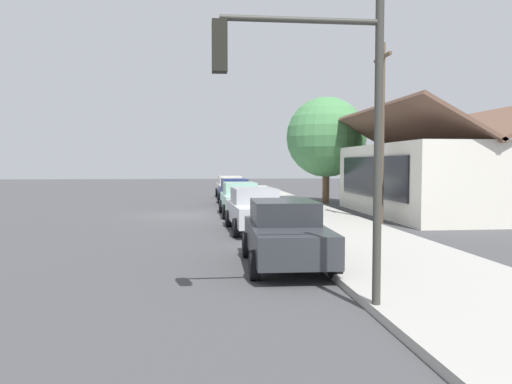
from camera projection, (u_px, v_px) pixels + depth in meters
name	position (u px, v px, depth m)	size (l,w,h in m)	color
ground_plane	(186.00, 215.00, 24.60)	(120.00, 120.00, 0.00)	#424244
sidewalk_curb	(300.00, 213.00, 25.20)	(60.00, 4.20, 0.16)	#A3A099
car_ivory	(230.00, 187.00, 37.57)	(4.73, 2.11, 1.59)	silver
car_navy	(235.00, 191.00, 31.07)	(4.82, 2.06, 1.59)	navy
car_seafoam	(240.00, 199.00, 24.69)	(4.64, 2.00, 1.59)	#9ED1BC
car_silver	(255.00, 209.00, 18.95)	(4.81, 2.13, 1.59)	silver
car_charcoal	(286.00, 233.00, 12.42)	(4.42, 2.07, 1.59)	#2D3035
storefront_building	(432.00, 177.00, 24.81)	(11.80, 6.47, 5.21)	silver
shade_tree	(326.00, 137.00, 32.11)	(5.06, 5.06, 6.73)	brown
traffic_light_main	(315.00, 103.00, 8.19)	(0.37, 2.79, 5.20)	#383833
utility_pole_wooden	(382.00, 130.00, 21.09)	(1.80, 0.24, 7.50)	brown
fire_hydrant_red	(261.00, 198.00, 29.69)	(0.22, 0.22, 0.71)	red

